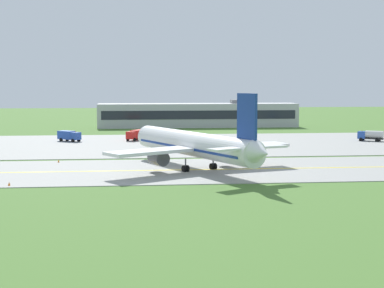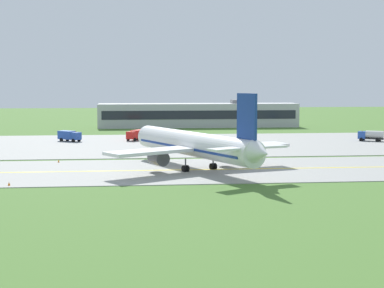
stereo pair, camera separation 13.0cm
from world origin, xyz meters
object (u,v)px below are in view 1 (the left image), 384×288
object	(u,v)px
airplane_lead	(195,145)
service_truck_fuel	(136,134)
service_truck_catering	(69,135)
service_truck_baggage	(371,135)

from	to	relation	value
airplane_lead	service_truck_fuel	xyz separation A→B (m)	(-8.91, 51.17, -2.60)
service_truck_catering	service_truck_fuel	bearing A→B (deg)	3.79
airplane_lead	service_truck_baggage	bearing A→B (deg)	42.11
service_truck_fuel	service_truck_catering	distance (m)	16.21
service_truck_baggage	airplane_lead	bearing A→B (deg)	-137.89
service_truck_baggage	service_truck_fuel	distance (m)	57.21
service_truck_catering	airplane_lead	bearing A→B (deg)	-63.40
airplane_lead	service_truck_fuel	distance (m)	52.00
service_truck_fuel	service_truck_catering	bearing A→B (deg)	-176.21
service_truck_fuel	service_truck_baggage	bearing A→B (deg)	-8.06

